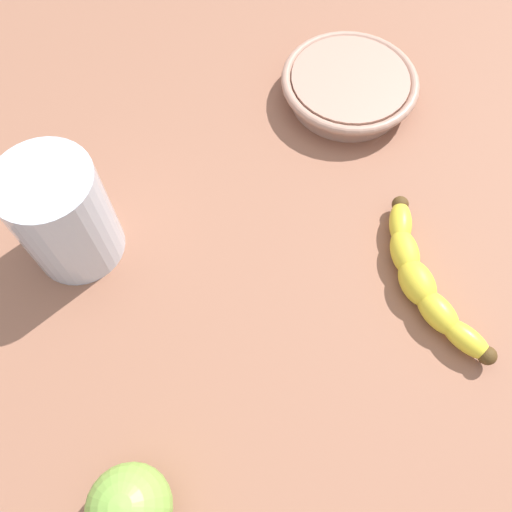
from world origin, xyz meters
TOP-DOWN VIEW (x-y plane):
  - wooden_tabletop at (0.00, 0.00)cm, footprint 120.00×120.00cm
  - banana at (17.63, -5.31)cm, footprint 6.71×20.04cm
  - smoothie_glass at (-16.49, 8.48)cm, footprint 9.58×9.58cm
  - ceramic_bowl at (18.72, 21.79)cm, footprint 17.09×17.09cm
  - green_apple_fruit at (-14.34, -19.06)cm, footprint 7.11×7.11cm

SIDE VIEW (x-z plane):
  - wooden_tabletop at x=0.00cm, z-range 0.00..3.00cm
  - banana at x=17.63cm, z-range 3.00..6.38cm
  - ceramic_bowl at x=18.72cm, z-range 3.37..6.89cm
  - green_apple_fruit at x=-14.34cm, z-range 3.00..10.11cm
  - smoothie_glass at x=-16.49cm, z-range 2.63..15.23cm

